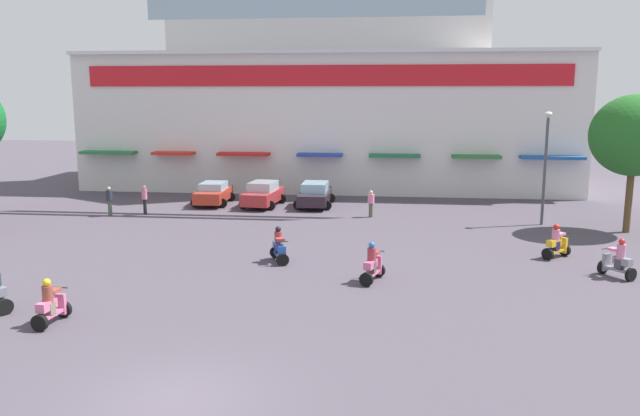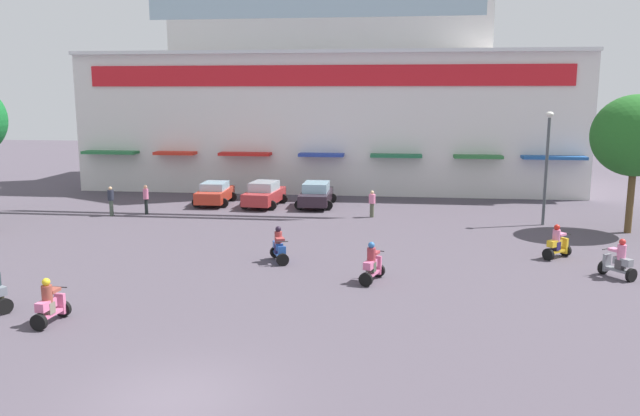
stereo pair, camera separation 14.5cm
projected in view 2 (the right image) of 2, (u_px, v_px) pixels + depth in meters
name	position (u px, v px, depth m)	size (l,w,h in m)	color
ground_plane	(277.00, 257.00, 27.27)	(128.00, 128.00, 0.00)	#4C444F
colonial_building	(333.00, 69.00, 48.80)	(35.69, 18.27, 20.55)	silver
plaza_tree_1	(636.00, 136.00, 31.24)	(4.32, 4.21, 6.98)	brown
parked_car_0	(215.00, 193.00, 40.24)	(2.39, 4.04, 1.42)	#B83422
parked_car_1	(264.00, 194.00, 39.53)	(2.57, 4.24, 1.56)	#AC2E30
parked_car_2	(316.00, 194.00, 39.56)	(2.38, 4.44, 1.51)	#2C1F29
scooter_rider_1	(618.00, 262.00, 24.13)	(1.21, 1.43, 1.57)	black
scooter_rider_3	(279.00, 248.00, 26.46)	(1.05, 1.55, 1.51)	black
scooter_rider_5	(50.00, 305.00, 19.31)	(0.62, 1.41, 1.49)	black
scooter_rider_7	(372.00, 265.00, 23.62)	(0.96, 1.58, 1.57)	black
scooter_rider_8	(557.00, 244.00, 27.01)	(1.37, 1.32, 1.51)	black
pedestrian_0	(372.00, 202.00, 35.99)	(0.54, 0.54, 1.55)	#4E523F
pedestrian_1	(146.00, 198.00, 36.82)	(0.40, 0.40, 1.73)	black
pedestrian_2	(111.00, 199.00, 36.37)	(0.49, 0.49, 1.71)	#465446
streetlamp_near	(547.00, 159.00, 33.38)	(0.40, 0.40, 6.07)	#474C51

